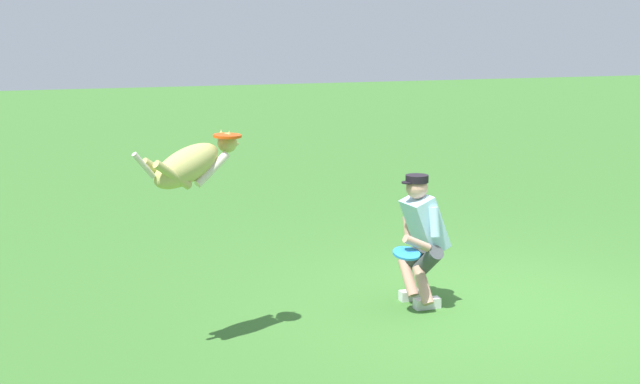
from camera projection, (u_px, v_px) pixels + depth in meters
The scene contains 5 objects.
ground_plane at pixel (491, 307), 8.24m from camera, with size 60.00×60.00×0.00m, color #396D2B.
person at pixel (421, 235), 8.20m from camera, with size 0.56×0.65×1.29m.
dog at pixel (191, 164), 6.94m from camera, with size 0.99×0.55×0.50m.
frisbee_flying at pixel (227, 136), 7.07m from camera, with size 0.24×0.24×0.02m, color #F34C11.
frisbee_held at pixel (407, 253), 7.89m from camera, with size 0.26×0.26×0.02m, color #2C88DC.
Camera 1 is at (4.16, 6.88, 2.72)m, focal length 47.59 mm.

